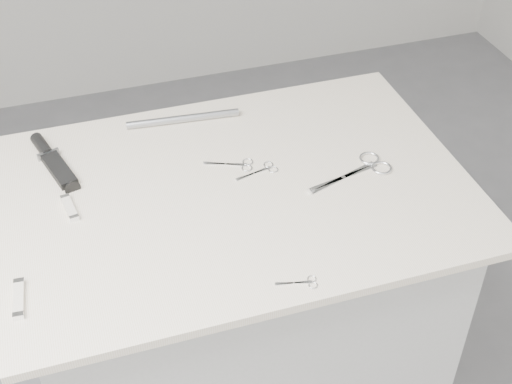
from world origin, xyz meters
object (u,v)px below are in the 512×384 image
object	(u,v)px
large_shears	(364,168)
embroidery_scissors_b	(237,165)
embroidery_scissors_a	(262,170)
pocket_knife_b	(70,208)
plinth	(239,329)
tiny_scissors	(302,283)
pocket_knife_a	(19,299)
sheathed_knife	(51,159)
metal_rail	(183,119)

from	to	relation	value
large_shears	embroidery_scissors_b	world-z (taller)	large_shears
embroidery_scissors_a	pocket_knife_b	world-z (taller)	pocket_knife_b
large_shears	plinth	bearing A→B (deg)	159.88
tiny_scissors	pocket_knife_a	size ratio (longest dim) A/B	0.83
large_shears	tiny_scissors	bearing A→B (deg)	-147.31
plinth	pocket_knife_a	bearing A→B (deg)	-157.76
tiny_scissors	pocket_knife_a	xyz separation A→B (m)	(-0.50, 0.11, 0.00)
plinth	sheathed_knife	size ratio (longest dim) A/B	4.31
large_shears	pocket_knife_b	world-z (taller)	pocket_knife_b
metal_rail	large_shears	bearing A→B (deg)	-41.77
sheathed_knife	pocket_knife_a	bearing A→B (deg)	151.23
pocket_knife_a	pocket_knife_b	xyz separation A→B (m)	(0.11, 0.22, -0.00)
sheathed_knife	metal_rail	distance (m)	0.32
tiny_scissors	pocket_knife_b	world-z (taller)	pocket_knife_b
sheathed_knife	metal_rail	world-z (taller)	sheathed_knife
embroidery_scissors_a	pocket_knife_a	distance (m)	0.58
pocket_knife_a	tiny_scissors	bearing A→B (deg)	-98.63
tiny_scissors	embroidery_scissors_b	bearing A→B (deg)	104.92
tiny_scissors	metal_rail	distance (m)	0.59
pocket_knife_a	metal_rail	distance (m)	0.62
embroidery_scissors_b	tiny_scissors	size ratio (longest dim) A/B	1.38
tiny_scissors	pocket_knife_b	bearing A→B (deg)	151.73
tiny_scissors	metal_rail	size ratio (longest dim) A/B	0.29
embroidery_scissors_a	plinth	bearing A→B (deg)	-165.46
large_shears	pocket_knife_a	bearing A→B (deg)	176.98
large_shears	embroidery_scissors_a	size ratio (longest dim) A/B	2.04
pocket_knife_a	pocket_knife_b	size ratio (longest dim) A/B	1.14
embroidery_scissors_a	embroidery_scissors_b	world-z (taller)	same
metal_rail	embroidery_scissors_b	bearing A→B (deg)	-69.64
embroidery_scissors_a	pocket_knife_b	distance (m)	0.42
embroidery_scissors_a	embroidery_scissors_b	bearing A→B (deg)	129.08
large_shears	metal_rail	xyz separation A→B (m)	(-0.34, 0.30, 0.01)
embroidery_scissors_b	pocket_knife_b	distance (m)	0.37
pocket_knife_b	large_shears	bearing A→B (deg)	-103.99
plinth	sheathed_knife	xyz separation A→B (m)	(-0.37, 0.21, 0.48)
plinth	sheathed_knife	bearing A→B (deg)	149.76
sheathed_knife	pocket_knife_a	xyz separation A→B (m)	(-0.09, -0.40, -0.00)
sheathed_knife	embroidery_scissors_b	bearing A→B (deg)	-125.11
pocket_knife_a	metal_rail	size ratio (longest dim) A/B	0.35
tiny_scissors	pocket_knife_b	size ratio (longest dim) A/B	0.95
plinth	large_shears	xyz separation A→B (m)	(0.29, -0.02, 0.47)
tiny_scissors	pocket_knife_a	world-z (taller)	pocket_knife_a
large_shears	sheathed_knife	distance (m)	0.70
plinth	pocket_knife_a	xyz separation A→B (m)	(-0.46, -0.19, 0.48)
plinth	embroidery_scissors_a	bearing A→B (deg)	27.92
embroidery_scissors_a	tiny_scissors	size ratio (longest dim) A/B	1.28
sheathed_knife	large_shears	bearing A→B (deg)	-125.56
embroidery_scissors_b	tiny_scissors	distance (m)	0.38
embroidery_scissors_a	sheathed_knife	world-z (taller)	sheathed_knife
plinth	pocket_knife_b	size ratio (longest dim) A/B	10.85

